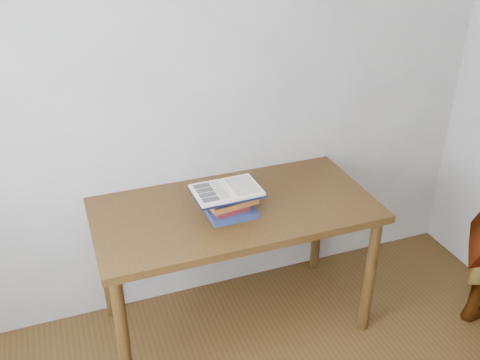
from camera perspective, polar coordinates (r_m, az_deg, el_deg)
name	(u,v)px	position (r m, az deg, el deg)	size (l,w,h in m)	color
room_shell	(364,203)	(1.25, 13.09, -2.38)	(3.54, 3.54, 2.62)	beige
desk	(235,222)	(2.85, -0.52, -4.51)	(1.48, 0.74, 0.79)	#4D3513
book_stack	(229,203)	(2.71, -1.16, -2.50)	(0.27, 0.23, 0.12)	navy
open_book	(227,191)	(2.68, -1.43, -1.16)	(0.34, 0.24, 0.03)	black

